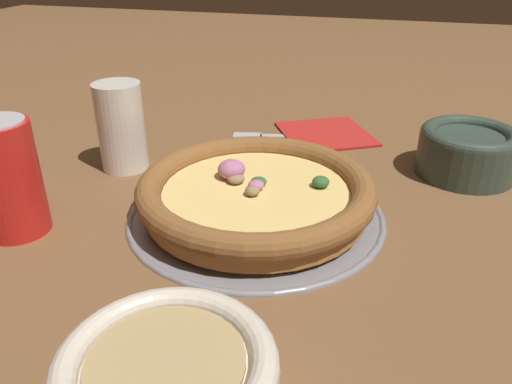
% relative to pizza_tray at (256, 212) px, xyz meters
% --- Properties ---
extents(ground_plane, '(3.00, 3.00, 0.00)m').
position_rel_pizza_tray_xyz_m(ground_plane, '(0.00, 0.00, -0.00)').
color(ground_plane, brown).
extents(pizza_tray, '(0.29, 0.29, 0.01)m').
position_rel_pizza_tray_xyz_m(pizza_tray, '(0.00, 0.00, 0.00)').
color(pizza_tray, gray).
rests_on(pizza_tray, ground_plane).
extents(pizza, '(0.27, 0.27, 0.05)m').
position_rel_pizza_tray_xyz_m(pizza, '(0.00, 0.00, 0.03)').
color(pizza, '#A86B33').
rests_on(pizza, pizza_tray).
extents(bowl_near, '(0.14, 0.14, 0.05)m').
position_rel_pizza_tray_xyz_m(bowl_near, '(-0.27, -0.02, 0.03)').
color(bowl_near, beige).
rests_on(bowl_near, ground_plane).
extents(bowl_far, '(0.12, 0.12, 0.06)m').
position_rel_pizza_tray_xyz_m(bowl_far, '(0.18, -0.24, 0.03)').
color(bowl_far, '#334238').
rests_on(bowl_far, ground_plane).
extents(drinking_cup, '(0.06, 0.06, 0.12)m').
position_rel_pizza_tray_xyz_m(drinking_cup, '(0.08, 0.21, 0.05)').
color(drinking_cup, silver).
rests_on(drinking_cup, ground_plane).
extents(napkin, '(0.18, 0.18, 0.01)m').
position_rel_pizza_tray_xyz_m(napkin, '(0.27, -0.04, 0.00)').
color(napkin, '#B2231E').
rests_on(napkin, ground_plane).
extents(fork, '(0.05, 0.17, 0.00)m').
position_rel_pizza_tray_xyz_m(fork, '(0.25, 0.03, -0.00)').
color(fork, '#B7B7BC').
rests_on(fork, ground_plane).
extents(beverage_can, '(0.07, 0.07, 0.12)m').
position_rel_pizza_tray_xyz_m(beverage_can, '(-0.10, 0.24, 0.06)').
color(beverage_can, red).
rests_on(beverage_can, ground_plane).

